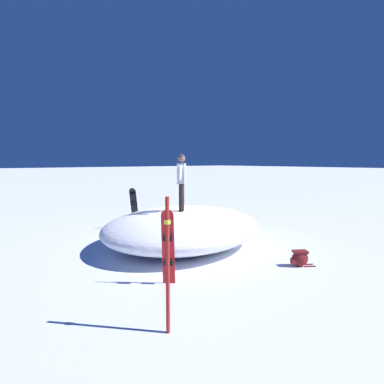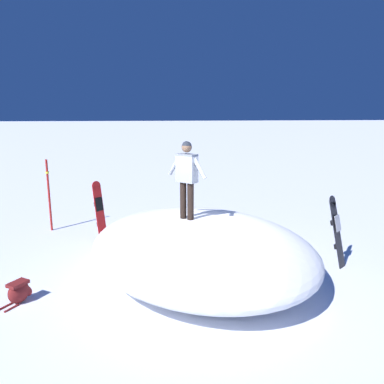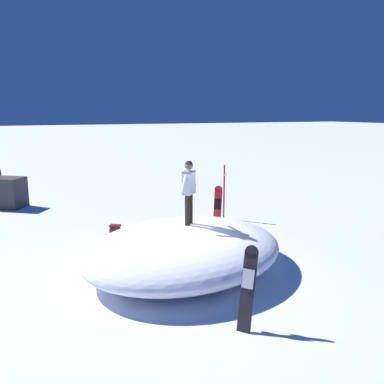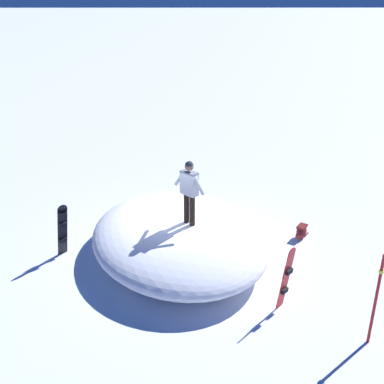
{
  "view_description": "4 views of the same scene",
  "coord_description": "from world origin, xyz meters",
  "views": [
    {
      "loc": [
        6.32,
        7.89,
        2.61
      ],
      "look_at": [
        0.27,
        0.56,
        1.68
      ],
      "focal_mm": 30.1,
      "sensor_mm": 36.0,
      "label": 1
    },
    {
      "loc": [
        -7.3,
        1.21,
        3.44
      ],
      "look_at": [
        -0.16,
        0.37,
        1.87
      ],
      "focal_mm": 35.16,
      "sensor_mm": 36.0,
      "label": 2
    },
    {
      "loc": [
        -3.52,
        -8.7,
        4.03
      ],
      "look_at": [
        0.53,
        0.18,
        2.03
      ],
      "focal_mm": 36.75,
      "sensor_mm": 36.0,
      "label": 3
    },
    {
      "loc": [
        11.3,
        0.4,
        6.82
      ],
      "look_at": [
        0.46,
        0.47,
        1.97
      ],
      "focal_mm": 44.69,
      "sensor_mm": 36.0,
      "label": 4
    }
  ],
  "objects": [
    {
      "name": "snowboarder_standing",
      "position": [
        0.53,
        0.4,
        2.13
      ],
      "size": [
        0.77,
        0.79,
        1.68
      ],
      "color": "black",
      "rests_on": "snow_mound"
    },
    {
      "name": "snowboard_secondary_upright",
      "position": [
        0.26,
        -2.93,
        0.82
      ],
      "size": [
        0.48,
        0.46,
        1.59
      ],
      "color": "black",
      "rests_on": "ground"
    },
    {
      "name": "snow_mound",
      "position": [
        0.27,
        0.13,
        0.56
      ],
      "size": [
        6.78,
        6.19,
        1.13
      ],
      "primitive_type": "ellipsoid",
      "rotation": [
        0.0,
        0.0,
        0.37
      ],
      "color": "white",
      "rests_on": "ground"
    },
    {
      "name": "ground",
      "position": [
        0.0,
        0.0,
        0.0
      ],
      "size": [
        240.0,
        240.0,
        0.0
      ],
      "primitive_type": "plane",
      "color": "white"
    },
    {
      "name": "trail_marker_pole",
      "position": [
        3.63,
        4.06,
        1.09
      ],
      "size": [
        0.1,
        0.1,
        2.09
      ],
      "color": "#A51E19",
      "rests_on": "ground"
    },
    {
      "name": "backpack_near",
      "position": [
        -0.68,
        3.6,
        0.21
      ],
      "size": [
        0.62,
        0.51,
        0.4
      ],
      "color": "maroon",
      "rests_on": "ground"
    },
    {
      "name": "snowboard_primary_upright",
      "position": [
        2.53,
        2.52,
        0.84
      ],
      "size": [
        0.35,
        0.35,
        1.63
      ],
      "color": "red",
      "rests_on": "ground"
    },
    {
      "name": "rock_outcrop",
      "position": [
        -4.2,
        10.37,
        0.66
      ],
      "size": [
        1.99,
        3.71,
        1.34
      ],
      "color": "#3A3A38",
      "rests_on": "ground"
    }
  ]
}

